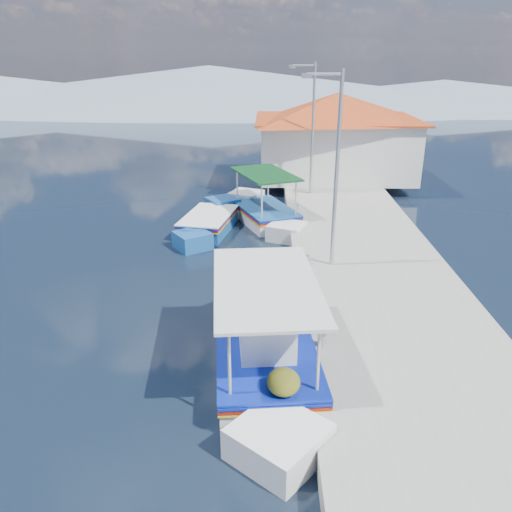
{
  "coord_description": "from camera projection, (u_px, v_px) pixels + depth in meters",
  "views": [
    {
      "loc": [
        2.48,
        -13.54,
        6.98
      ],
      "look_at": [
        2.18,
        0.67,
        1.3
      ],
      "focal_mm": 36.25,
      "sensor_mm": 36.0,
      "label": 1
    }
  ],
  "objects": [
    {
      "name": "bollards",
      "position": [
        301.0,
        228.0,
        19.77
      ],
      "size": [
        0.2,
        17.2,
        0.3
      ],
      "color": "#A5A8AD",
      "rests_on": "quay"
    },
    {
      "name": "main_caique",
      "position": [
        266.0,
        351.0,
        11.96
      ],
      "size": [
        2.68,
        7.65,
        2.53
      ],
      "rotation": [
        0.0,
        0.0,
        -0.09
      ],
      "color": "silver",
      "rests_on": "ground"
    },
    {
      "name": "lamp_post_near",
      "position": [
        334.0,
        162.0,
        15.55
      ],
      "size": [
        1.21,
        0.14,
        6.0
      ],
      "color": "#A5A8AD",
      "rests_on": "quay"
    },
    {
      "name": "caique_blue_hull",
      "position": [
        209.0,
        224.0,
        21.41
      ],
      "size": [
        2.47,
        5.83,
        1.06
      ],
      "rotation": [
        0.0,
        0.0,
        0.19
      ],
      "color": "#184E90",
      "rests_on": "ground"
    },
    {
      "name": "caique_green_canopy",
      "position": [
        266.0,
        214.0,
        22.42
      ],
      "size": [
        3.5,
        5.97,
        2.42
      ],
      "rotation": [
        0.0,
        0.0,
        -0.4
      ],
      "color": "silver",
      "rests_on": "ground"
    },
    {
      "name": "harbor_building",
      "position": [
        336.0,
        133.0,
        27.99
      ],
      "size": [
        10.49,
        10.49,
        4.4
      ],
      "color": "white",
      "rests_on": "quay"
    },
    {
      "name": "lamp_post_far",
      "position": [
        311.0,
        123.0,
        23.91
      ],
      "size": [
        1.21,
        0.14,
        6.0
      ],
      "color": "#A5A8AD",
      "rests_on": "quay"
    },
    {
      "name": "quay",
      "position": [
        352.0,
        232.0,
        20.57
      ],
      "size": [
        5.0,
        44.0,
        0.5
      ],
      "primitive_type": "cube",
      "color": "#98978F",
      "rests_on": "ground"
    },
    {
      "name": "mountain_ridge",
      "position": [
        299.0,
        91.0,
        66.32
      ],
      "size": [
        171.4,
        96.0,
        5.5
      ],
      "color": "slate",
      "rests_on": "ground"
    },
    {
      "name": "ground",
      "position": [
        182.0,
        305.0,
        15.21
      ],
      "size": [
        160.0,
        160.0,
        0.0
      ],
      "primitive_type": "plane",
      "color": "black",
      "rests_on": "ground"
    }
  ]
}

